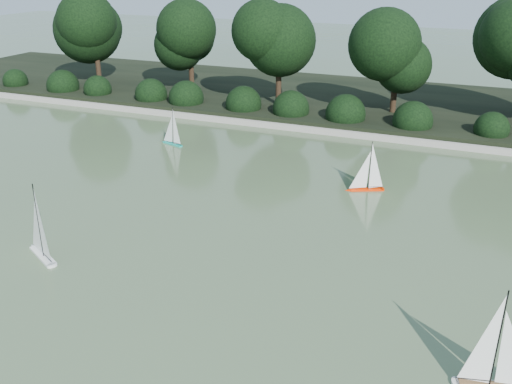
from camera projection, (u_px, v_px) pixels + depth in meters
ground at (224, 270)px, 10.32m from camera, size 80.00×80.00×0.00m
pond_coping at (346, 133)px, 17.97m from camera, size 40.00×0.35×0.18m
far_bank at (373, 103)px, 21.36m from camera, size 40.00×8.00×0.30m
tree_line at (406, 42)px, 18.64m from camera, size 26.31×3.93×4.39m
shrub_hedge at (354, 115)px, 18.60m from camera, size 29.10×1.10×1.10m
sailboat_white_a at (40, 243)px, 10.74m from camera, size 1.10×0.70×1.60m
sailboat_white_b at (502, 373)px, 7.42m from camera, size 1.17×0.45×1.61m
sailboat_orange at (364, 182)px, 13.75m from camera, size 0.93×0.53×1.33m
sailboat_teal at (171, 138)px, 17.15m from camera, size 0.88×0.39×1.21m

